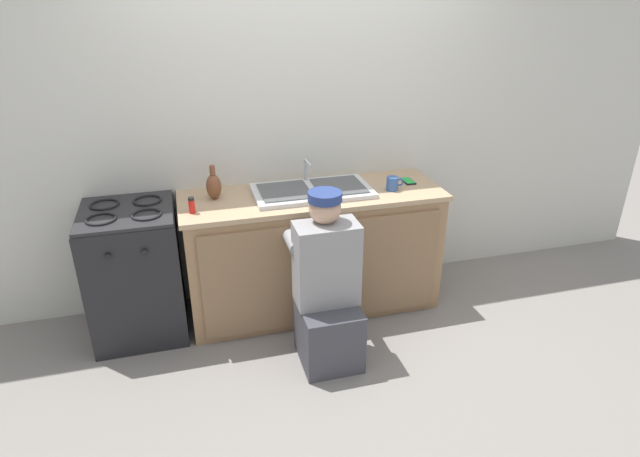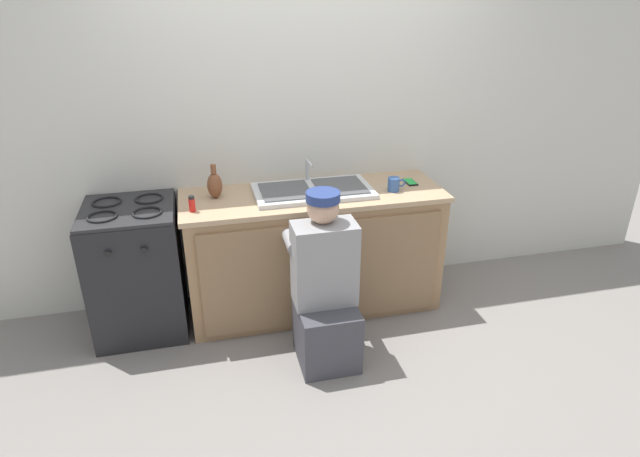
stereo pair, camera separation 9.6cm
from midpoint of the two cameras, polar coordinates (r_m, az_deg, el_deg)
The scene contains 11 objects.
ground_plane at distance 3.81m, azimuth 1.10°, elevation -10.30°, with size 12.00×12.00×0.00m, color gray.
back_wall at distance 3.86m, azimuth -1.22°, elevation 10.74°, with size 6.00×0.10×2.50m, color silver.
counter_cabinet at distance 3.83m, azimuth 0.05°, elevation -2.65°, with size 1.76×0.62×0.85m.
countertop at distance 3.65m, azimuth 0.02°, elevation 3.56°, with size 1.80×0.62×0.03m, color tan.
sink_double_basin at distance 3.64m, azimuth 0.01°, elevation 4.10°, with size 0.80×0.44×0.19m.
stove_range at distance 3.76m, azimuth -18.27°, elevation -4.14°, with size 0.59×0.62×0.91m.
plumber_person at distance 3.29m, azimuth 1.40°, elevation -7.00°, with size 0.42×0.61×1.10m.
cell_phone at distance 3.89m, azimuth 10.29°, elevation 4.90°, with size 0.07×0.14×0.01m.
spice_bottle_red at distance 3.41m, azimuth -12.72°, elevation 2.57°, with size 0.04×0.04×0.10m.
vase_decorative at distance 3.60m, azimuth -10.41°, elevation 4.60°, with size 0.10×0.10×0.23m.
coffee_mug at distance 3.71m, azimuth 8.64°, elevation 4.69°, with size 0.13×0.08×0.09m.
Camera 2 is at (-0.75, -3.01, 2.20)m, focal length 30.00 mm.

